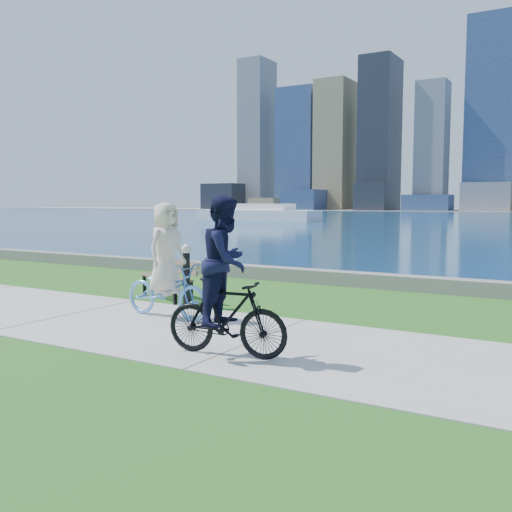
{
  "coord_description": "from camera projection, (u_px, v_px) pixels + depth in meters",
  "views": [
    {
      "loc": [
        4.33,
        -7.31,
        2.12
      ],
      "look_at": [
        -1.07,
        1.88,
        1.1
      ],
      "focal_mm": 40.0,
      "sensor_mm": 36.0,
      "label": 1
    }
  ],
  "objects": [
    {
      "name": "ground",
      "position": [
        254.0,
        341.0,
        8.65
      ],
      "size": [
        320.0,
        320.0,
        0.0
      ],
      "primitive_type": "plane",
      "color": "#205817",
      "rests_on": "ground"
    },
    {
      "name": "concrete_path",
      "position": [
        254.0,
        341.0,
        8.65
      ],
      "size": [
        80.0,
        3.5,
        0.02
      ],
      "primitive_type": "cube",
      "color": "#A2A39E",
      "rests_on": "ground"
    },
    {
      "name": "seawall",
      "position": [
        383.0,
        281.0,
        13.96
      ],
      "size": [
        90.0,
        0.5,
        0.35
      ],
      "primitive_type": "cube",
      "color": "slate",
      "rests_on": "ground"
    },
    {
      "name": "ferry_near",
      "position": [
        258.0,
        214.0,
        63.69
      ],
      "size": [
        13.95,
        3.98,
        1.89
      ],
      "color": "white",
      "rests_on": "ground"
    },
    {
      "name": "park_bench",
      "position": [
        170.0,
        275.0,
        12.35
      ],
      "size": [
        1.76,
        1.2,
        0.86
      ],
      "rotation": [
        0.0,
        0.0,
        -0.41
      ],
      "color": "black",
      "rests_on": "ground"
    },
    {
      "name": "bollard_lamp",
      "position": [
        186.0,
        271.0,
        11.46
      ],
      "size": [
        0.2,
        0.2,
        1.27
      ],
      "color": "black",
      "rests_on": "ground"
    },
    {
      "name": "cyclist_woman",
      "position": [
        166.0,
        275.0,
        10.31
      ],
      "size": [
        0.78,
        1.94,
        2.08
      ],
      "rotation": [
        0.0,
        0.0,
        1.51
      ],
      "color": "#61A2ED",
      "rests_on": "ground"
    },
    {
      "name": "cyclist_man",
      "position": [
        226.0,
        289.0,
        7.71
      ],
      "size": [
        0.76,
        1.83,
        2.18
      ],
      "rotation": [
        0.0,
        0.0,
        1.7
      ],
      "color": "black",
      "rests_on": "ground"
    }
  ]
}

